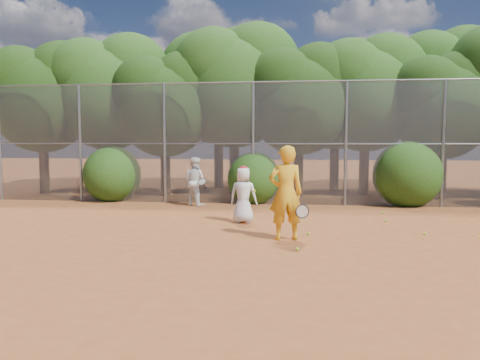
# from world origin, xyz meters

# --- Properties ---
(ground) EXTENTS (80.00, 80.00, 0.00)m
(ground) POSITION_xyz_m (0.00, 0.00, 0.00)
(ground) COLOR brown
(ground) RESTS_ON ground
(fence_back) EXTENTS (20.05, 0.09, 4.03)m
(fence_back) POSITION_xyz_m (-0.12, 6.00, 2.05)
(fence_back) COLOR gray
(fence_back) RESTS_ON ground
(tree_0) EXTENTS (4.38, 3.81, 6.00)m
(tree_0) POSITION_xyz_m (-9.44, 8.04, 3.93)
(tree_0) COLOR black
(tree_0) RESTS_ON ground
(tree_1) EXTENTS (4.64, 4.03, 6.35)m
(tree_1) POSITION_xyz_m (-6.94, 8.54, 4.16)
(tree_1) COLOR black
(tree_1) RESTS_ON ground
(tree_2) EXTENTS (3.99, 3.47, 5.47)m
(tree_2) POSITION_xyz_m (-4.45, 7.83, 3.58)
(tree_2) COLOR black
(tree_2) RESTS_ON ground
(tree_3) EXTENTS (4.89, 4.26, 6.70)m
(tree_3) POSITION_xyz_m (-1.94, 8.84, 4.40)
(tree_3) COLOR black
(tree_3) RESTS_ON ground
(tree_4) EXTENTS (4.19, 3.64, 5.73)m
(tree_4) POSITION_xyz_m (0.55, 8.24, 3.76)
(tree_4) COLOR black
(tree_4) RESTS_ON ground
(tree_5) EXTENTS (4.51, 3.92, 6.17)m
(tree_5) POSITION_xyz_m (3.06, 9.04, 4.05)
(tree_5) COLOR black
(tree_5) RESTS_ON ground
(tree_6) EXTENTS (3.86, 3.36, 5.29)m
(tree_6) POSITION_xyz_m (5.55, 8.03, 3.47)
(tree_6) COLOR black
(tree_6) RESTS_ON ground
(tree_9) EXTENTS (4.83, 4.20, 6.62)m
(tree_9) POSITION_xyz_m (-7.94, 10.84, 4.34)
(tree_9) COLOR black
(tree_9) RESTS_ON ground
(tree_10) EXTENTS (5.15, 4.48, 7.06)m
(tree_10) POSITION_xyz_m (-2.93, 11.05, 4.63)
(tree_10) COLOR black
(tree_10) RESTS_ON ground
(tree_11) EXTENTS (4.64, 4.03, 6.35)m
(tree_11) POSITION_xyz_m (2.06, 10.64, 4.16)
(tree_11) COLOR black
(tree_11) RESTS_ON ground
(tree_12) EXTENTS (5.02, 4.37, 6.88)m
(tree_12) POSITION_xyz_m (6.56, 11.24, 4.51)
(tree_12) COLOR black
(tree_12) RESTS_ON ground
(bush_0) EXTENTS (2.00, 2.00, 2.00)m
(bush_0) POSITION_xyz_m (-6.00, 6.30, 1.00)
(bush_0) COLOR #1E4210
(bush_0) RESTS_ON ground
(bush_1) EXTENTS (1.80, 1.80, 1.80)m
(bush_1) POSITION_xyz_m (-1.00, 6.30, 0.90)
(bush_1) COLOR #1E4210
(bush_1) RESTS_ON ground
(bush_2) EXTENTS (2.20, 2.20, 2.20)m
(bush_2) POSITION_xyz_m (4.00, 6.30, 1.10)
(bush_2) COLOR #1E4210
(bush_2) RESTS_ON ground
(player_yellow) EXTENTS (0.91, 0.63, 2.02)m
(player_yellow) POSITION_xyz_m (0.23, 0.54, 1.01)
(player_yellow) COLOR gold
(player_yellow) RESTS_ON ground
(player_teen) EXTENTS (0.75, 0.54, 1.47)m
(player_teen) POSITION_xyz_m (-0.91, 2.45, 0.73)
(player_teen) COLOR white
(player_teen) RESTS_ON ground
(player_white) EXTENTS (0.95, 0.89, 1.57)m
(player_white) POSITION_xyz_m (-2.83, 5.40, 0.79)
(player_white) COLOR white
(player_white) RESTS_ON ground
(ball_0) EXTENTS (0.07, 0.07, 0.07)m
(ball_0) POSITION_xyz_m (3.32, 1.42, 0.03)
(ball_0) COLOR #B8E129
(ball_0) RESTS_ON ground
(ball_1) EXTENTS (0.07, 0.07, 0.07)m
(ball_1) POSITION_xyz_m (2.75, 2.95, 0.03)
(ball_1) COLOR #B8E129
(ball_1) RESTS_ON ground
(ball_2) EXTENTS (0.07, 0.07, 0.07)m
(ball_2) POSITION_xyz_m (0.48, -0.43, 0.03)
(ball_2) COLOR #B8E129
(ball_2) RESTS_ON ground
(ball_3) EXTENTS (0.07, 0.07, 0.07)m
(ball_3) POSITION_xyz_m (4.42, 1.17, 0.03)
(ball_3) COLOR #B8E129
(ball_3) RESTS_ON ground
(ball_4) EXTENTS (0.07, 0.07, 0.07)m
(ball_4) POSITION_xyz_m (0.73, 1.09, 0.03)
(ball_4) COLOR #B8E129
(ball_4) RESTS_ON ground
(ball_5) EXTENTS (0.07, 0.07, 0.07)m
(ball_5) POSITION_xyz_m (2.92, 4.32, 0.03)
(ball_5) COLOR #B8E129
(ball_5) RESTS_ON ground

